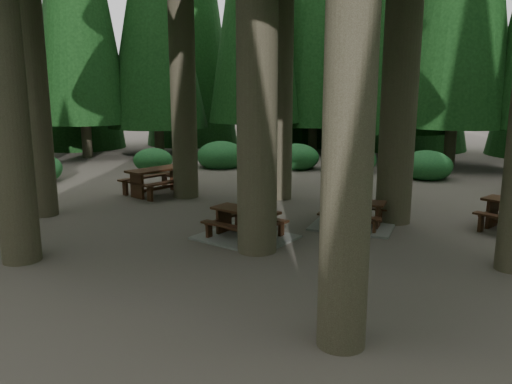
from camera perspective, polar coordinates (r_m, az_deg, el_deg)
The scene contains 5 objects.
ground at distance 11.12m, azimuth -3.91°, elevation -6.23°, with size 80.00×80.00×0.00m, color #585047.
picnic_table_a at distance 11.62m, azimuth -1.24°, elevation -4.25°, with size 2.13×1.78×0.70m.
picnic_table_b at distance 16.73m, azimuth -11.22°, elevation 1.68°, with size 1.87×2.20×0.87m.
picnic_table_c at distance 12.86m, azimuth 11.02°, elevation -2.96°, with size 2.28×2.01×0.67m.
shrub_ring at distance 11.20m, azimuth 1.29°, elevation -3.94°, with size 23.86×24.64×1.49m.
Camera 1 is at (6.55, -8.32, 3.41)m, focal length 35.00 mm.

